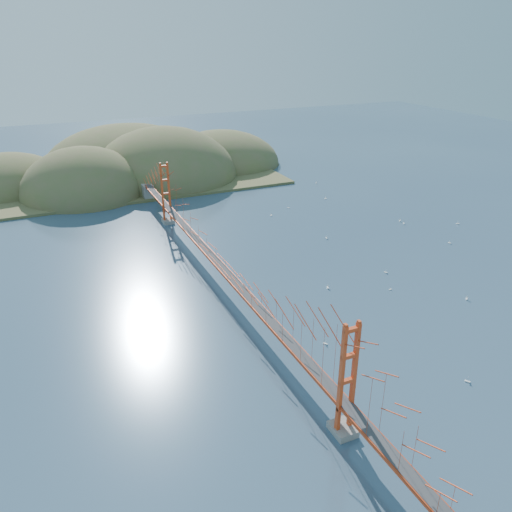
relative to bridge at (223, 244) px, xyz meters
name	(u,v)px	position (x,y,z in m)	size (l,w,h in m)	color
ground	(224,290)	(0.00, -0.18, -7.01)	(320.00, 320.00, 0.00)	#314B63
bridge	(223,244)	(0.00, 0.00, 0.00)	(2.20, 94.40, 12.00)	gray
far_headlands	(137,174)	(2.21, 68.33, -7.01)	(84.00, 58.00, 25.00)	brown
sailboat_1	(386,272)	(24.34, -4.97, -6.86)	(0.58, 0.58, 0.65)	white
sailboat_5	(449,243)	(41.61, -0.10, -6.86)	(0.58, 0.60, 0.67)	white
sailboat_9	(404,223)	(40.77, 10.83, -6.86)	(0.54, 0.58, 0.65)	white
sailboat_13	(467,298)	(29.21, -16.23, -6.85)	(0.68, 0.68, 0.71)	white
sailboat_10	(325,343)	(6.00, -17.46, -6.87)	(0.57, 0.57, 0.62)	white
sailboat_7	(288,207)	(25.10, 28.20, -6.87)	(0.53, 0.53, 0.59)	white
sailboat_11	(458,223)	(50.03, 6.51, -6.86)	(0.66, 0.66, 0.70)	white
sailboat_3	(271,215)	(19.77, 25.36, -6.86)	(0.64, 0.64, 0.67)	white
sailboat_2	(391,289)	(21.52, -9.68, -6.87)	(0.49, 0.40, 0.56)	white
sailboat_14	(326,238)	(23.44, 10.58, -6.86)	(0.47, 0.56, 0.64)	white
sailboat_6	(468,381)	(15.87, -29.48, -6.86)	(0.62, 0.62, 0.67)	white
sailboat_4	(400,221)	(40.96, 12.25, -6.85)	(0.67, 0.67, 0.71)	white
sailboat_15	(316,183)	(39.86, 41.77, -6.86)	(0.49, 0.57, 0.66)	white
sailboat_0	(328,287)	(13.68, -5.58, -6.85)	(0.64, 0.64, 0.71)	white
sailboat_17	(325,198)	(35.33, 30.26, -6.85)	(0.64, 0.59, 0.72)	white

